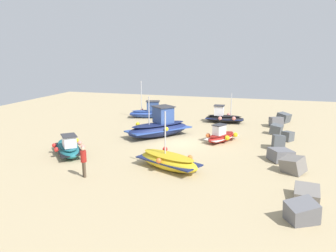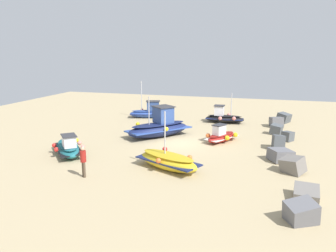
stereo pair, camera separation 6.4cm
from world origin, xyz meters
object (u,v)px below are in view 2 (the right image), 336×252
object	(u,v)px
fishing_boat_2	(221,136)
fishing_boat_5	(68,148)
fishing_boat_1	(159,127)
fishing_boat_3	(224,117)
person_walking	(83,160)
fishing_boat_4	(168,161)
fishing_boat_0	(149,112)

from	to	relation	value
fishing_boat_2	fishing_boat_5	world-z (taller)	fishing_boat_5
fishing_boat_1	fishing_boat_3	distance (m)	8.13
fishing_boat_5	person_walking	distance (m)	4.65
fishing_boat_4	fishing_boat_3	bearing A→B (deg)	109.29
fishing_boat_0	fishing_boat_2	distance (m)	11.25
fishing_boat_3	person_walking	size ratio (longest dim) A/B	2.13
person_walking	fishing_boat_2	bearing A→B (deg)	5.70
fishing_boat_2	fishing_boat_3	size ratio (longest dim) A/B	0.88
fishing_boat_1	fishing_boat_4	xyz separation A→B (m)	(7.28, 2.94, -0.25)
fishing_boat_5	fishing_boat_0	bearing A→B (deg)	134.62
fishing_boat_3	fishing_boat_2	bearing A→B (deg)	95.45
fishing_boat_2	fishing_boat_5	xyz separation A→B (m)	(6.27, -9.33, 0.05)
fishing_boat_1	fishing_boat_3	bearing A→B (deg)	8.32
fishing_boat_0	fishing_boat_4	distance (m)	15.78
fishing_boat_2	fishing_boat_3	distance (m)	7.16
fishing_boat_4	person_walking	distance (m)	4.83
fishing_boat_4	person_walking	xyz separation A→B (m)	(2.57, -4.06, 0.49)
fishing_boat_1	fishing_boat_4	world-z (taller)	fishing_boat_4
fishing_boat_4	fishing_boat_1	bearing A→B (deg)	136.68
fishing_boat_3	fishing_boat_4	xyz separation A→B (m)	(14.19, -1.34, 0.00)
fishing_boat_4	fishing_boat_5	distance (m)	7.26
fishing_boat_1	fishing_boat_5	bearing A→B (deg)	-173.36
fishing_boat_1	fishing_boat_4	bearing A→B (deg)	-117.90
fishing_boat_3	person_walking	world-z (taller)	fishing_boat_3
person_walking	fishing_boat_5	bearing A→B (deg)	81.36
fishing_boat_2	fishing_boat_5	distance (m)	11.24
fishing_boat_1	fishing_boat_5	world-z (taller)	fishing_boat_1
fishing_boat_5	person_walking	xyz separation A→B (m)	(3.38, 3.16, 0.51)
fishing_boat_1	person_walking	distance (m)	9.92
fishing_boat_0	fishing_boat_2	size ratio (longest dim) A/B	1.24
fishing_boat_0	fishing_boat_3	size ratio (longest dim) A/B	1.09
fishing_boat_0	fishing_boat_1	distance (m)	7.94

